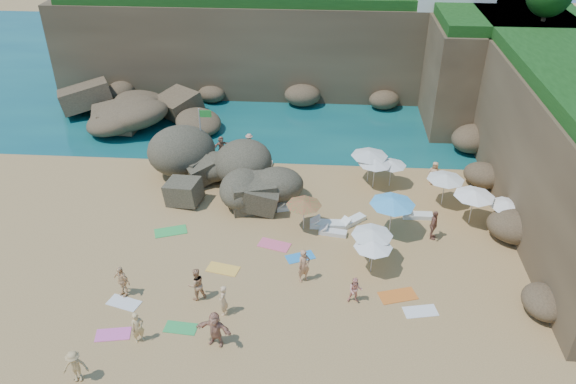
# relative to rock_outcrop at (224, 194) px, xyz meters

# --- Properties ---
(ground) EXTENTS (120.00, 120.00, 0.00)m
(ground) POSITION_rel_rock_outcrop_xyz_m (2.36, -5.60, 0.00)
(ground) COLOR tan
(ground) RESTS_ON ground
(seawater) EXTENTS (120.00, 120.00, 0.00)m
(seawater) POSITION_rel_rock_outcrop_xyz_m (2.36, 24.40, 0.00)
(seawater) COLOR #0C4751
(seawater) RESTS_ON ground
(cliff_back) EXTENTS (44.00, 8.00, 8.00)m
(cliff_back) POSITION_rel_rock_outcrop_xyz_m (4.36, 19.40, 4.00)
(cliff_back) COLOR brown
(cliff_back) RESTS_ON ground
(cliff_right) EXTENTS (8.00, 30.00, 8.00)m
(cliff_right) POSITION_rel_rock_outcrop_xyz_m (21.36, 2.40, 4.00)
(cliff_right) COLOR brown
(cliff_right) RESTS_ON ground
(cliff_corner) EXTENTS (10.00, 12.00, 8.00)m
(cliff_corner) POSITION_rel_rock_outcrop_xyz_m (19.36, 14.40, 4.00)
(cliff_corner) COLOR brown
(cliff_corner) RESTS_ON ground
(rock_promontory) EXTENTS (12.00, 7.00, 2.00)m
(rock_promontory) POSITION_rel_rock_outcrop_xyz_m (-8.64, 10.40, 0.00)
(rock_promontory) COLOR brown
(rock_promontory) RESTS_ON ground
(marina_masts) EXTENTS (3.10, 0.10, 6.00)m
(marina_masts) POSITION_rel_rock_outcrop_xyz_m (-14.14, 24.40, 3.00)
(marina_masts) COLOR white
(marina_masts) RESTS_ON ground
(rock_outcrop) EXTENTS (8.82, 6.93, 3.33)m
(rock_outcrop) POSITION_rel_rock_outcrop_xyz_m (0.00, 0.00, 0.00)
(rock_outcrop) COLOR brown
(rock_outcrop) RESTS_ON ground
(flag_pole) EXTENTS (0.87, 0.09, 4.45)m
(flag_pole) POSITION_rel_rock_outcrop_xyz_m (-1.88, 3.50, 2.84)
(flag_pole) COLOR silver
(flag_pole) RESTS_ON ground
(parasol_0) EXTENTS (2.21, 2.21, 2.09)m
(parasol_0) POSITION_rel_rock_outcrop_xyz_m (9.70, 1.66, 1.92)
(parasol_0) COLOR silver
(parasol_0) RESTS_ON ground
(parasol_1) EXTENTS (2.45, 2.45, 2.31)m
(parasol_1) POSITION_rel_rock_outcrop_xyz_m (9.38, 2.36, 2.12)
(parasol_1) COLOR silver
(parasol_1) RESTS_ON ground
(parasol_2) EXTENTS (1.96, 1.96, 1.85)m
(parasol_2) POSITION_rel_rock_outcrop_xyz_m (10.80, 1.91, 1.70)
(parasol_2) COLOR silver
(parasol_2) RESTS_ON ground
(parasol_3) EXTENTS (2.03, 2.03, 1.92)m
(parasol_3) POSITION_rel_rock_outcrop_xyz_m (17.02, -2.59, 1.76)
(parasol_3) COLOR silver
(parasol_3) RESTS_ON ground
(parasol_6) EXTENTS (2.10, 2.10, 1.99)m
(parasol_6) POSITION_rel_rock_outcrop_xyz_m (5.34, -3.42, 1.83)
(parasol_6) COLOR silver
(parasol_6) RESTS_ON ground
(parasol_7) EXTENTS (2.39, 2.39, 2.26)m
(parasol_7) POSITION_rel_rock_outcrop_xyz_m (15.22, -2.11, 2.07)
(parasol_7) COLOR silver
(parasol_7) RESTS_ON ground
(parasol_8) EXTENTS (2.30, 2.30, 2.18)m
(parasol_8) POSITION_rel_rock_outcrop_xyz_m (13.90, -0.17, 2.00)
(parasol_8) COLOR silver
(parasol_8) RESTS_ON ground
(parasol_9) EXTENTS (2.23, 2.23, 2.11)m
(parasol_9) POSITION_rel_rock_outcrop_xyz_m (9.08, -6.23, 1.94)
(parasol_9) COLOR silver
(parasol_9) RESTS_ON ground
(parasol_10) EXTENTS (2.61, 2.61, 2.46)m
(parasol_10) POSITION_rel_rock_outcrop_xyz_m (10.35, -3.58, 2.26)
(parasol_10) COLOR silver
(parasol_10) RESTS_ON ground
(parasol_11) EXTENTS (2.04, 2.04, 1.93)m
(parasol_11) POSITION_rel_rock_outcrop_xyz_m (9.10, -7.06, 1.77)
(parasol_11) COLOR silver
(parasol_11) RESTS_ON ground
(lounger_0) EXTENTS (1.57, 0.62, 0.24)m
(lounger_0) POSITION_rel_rock_outcrop_xyz_m (1.99, 4.14, 0.12)
(lounger_0) COLOR white
(lounger_0) RESTS_ON ground
(lounger_1) EXTENTS (2.00, 1.15, 0.30)m
(lounger_1) POSITION_rel_rock_outcrop_xyz_m (4.42, -1.29, 0.15)
(lounger_1) COLOR white
(lounger_1) RESTS_ON ground
(lounger_2) EXTENTS (1.81, 0.62, 0.28)m
(lounger_2) POSITION_rel_rock_outcrop_xyz_m (12.21, -1.77, 0.14)
(lounger_2) COLOR silver
(lounger_2) RESTS_ON ground
(lounger_3) EXTENTS (2.05, 0.72, 0.32)m
(lounger_3) POSITION_rel_rock_outcrop_xyz_m (6.73, -3.11, 0.16)
(lounger_3) COLOR white
(lounger_3) RESTS_ON ground
(lounger_4) EXTENTS (1.67, 0.79, 0.25)m
(lounger_4) POSITION_rel_rock_outcrop_xyz_m (7.08, -3.86, 0.12)
(lounger_4) COLOR silver
(lounger_4) RESTS_ON ground
(lounger_5) EXTENTS (1.69, 1.63, 0.27)m
(lounger_5) POSITION_rel_rock_outcrop_xyz_m (8.25, -2.62, 0.14)
(lounger_5) COLOR white
(lounger_5) RESTS_ON ground
(towel_1) EXTENTS (1.71, 1.07, 0.03)m
(towel_1) POSITION_rel_rock_outcrop_xyz_m (-3.09, -12.48, 0.01)
(towel_1) COLOR #E95AAF
(towel_1) RESTS_ON ground
(towel_3) EXTENTS (1.59, 0.89, 0.03)m
(towel_3) POSITION_rel_rock_outcrop_xyz_m (-0.04, -11.85, 0.01)
(towel_3) COLOR green
(towel_3) RESTS_ON ground
(towel_5) EXTENTS (1.79, 1.24, 0.03)m
(towel_5) POSITION_rel_rock_outcrop_xyz_m (-3.26, -10.38, 0.01)
(towel_5) COLOR silver
(towel_5) RESTS_ON ground
(towel_8) EXTENTS (1.75, 1.34, 0.03)m
(towel_8) POSITION_rel_rock_outcrop_xyz_m (5.29, -6.14, 0.01)
(towel_8) COLOR #2888D6
(towel_8) RESTS_ON ground
(towel_9) EXTENTS (1.97, 1.37, 0.03)m
(towel_9) POSITION_rel_rock_outcrop_xyz_m (3.76, -5.15, 0.02)
(towel_9) COLOR #ED5C7F
(towel_9) RESTS_ON ground
(towel_10) EXTENTS (2.06, 1.44, 0.03)m
(towel_10) POSITION_rel_rock_outcrop_xyz_m (10.36, -8.90, 0.02)
(towel_10) COLOR orange
(towel_10) RESTS_ON ground
(towel_11) EXTENTS (2.06, 1.50, 0.03)m
(towel_11) POSITION_rel_rock_outcrop_xyz_m (-2.44, -4.28, 0.02)
(towel_11) COLOR green
(towel_11) RESTS_ON ground
(towel_12) EXTENTS (1.85, 1.20, 0.03)m
(towel_12) POSITION_rel_rock_outcrop_xyz_m (1.21, -7.45, 0.02)
(towel_12) COLOR #FFBB43
(towel_12) RESTS_ON ground
(towel_13) EXTENTS (1.76, 1.12, 0.03)m
(towel_13) POSITION_rel_rock_outcrop_xyz_m (11.35, -9.94, 0.01)
(towel_13) COLOR white
(towel_13) RESTS_ON ground
(person_stand_0) EXTENTS (0.71, 0.67, 1.64)m
(person_stand_0) POSITION_rel_rock_outcrop_xyz_m (-1.72, -12.74, 0.82)
(person_stand_0) COLOR tan
(person_stand_0) RESTS_ON ground
(person_stand_1) EXTENTS (1.11, 1.05, 1.81)m
(person_stand_1) POSITION_rel_rock_outcrop_xyz_m (0.33, -9.76, 0.90)
(person_stand_1) COLOR tan
(person_stand_1) RESTS_ON ground
(person_stand_2) EXTENTS (1.02, 0.53, 1.50)m
(person_stand_2) POSITION_rel_rock_outcrop_xyz_m (0.92, 5.92, 0.75)
(person_stand_2) COLOR #DD9A7E
(person_stand_2) RESTS_ON ground
(person_stand_3) EXTENTS (0.73, 1.16, 1.83)m
(person_stand_3) POSITION_rel_rock_outcrop_xyz_m (12.77, -3.83, 0.92)
(person_stand_3) COLOR #8C5946
(person_stand_3) RESTS_ON ground
(person_stand_4) EXTENTS (0.89, 0.68, 1.62)m
(person_stand_4) POSITION_rel_rock_outcrop_xyz_m (13.73, 2.37, 0.81)
(person_stand_4) COLOR #E2A876
(person_stand_4) RESTS_ON ground
(person_stand_5) EXTENTS (1.38, 1.00, 1.47)m
(person_stand_5) POSITION_rel_rock_outcrop_xyz_m (-1.06, 5.41, 0.73)
(person_stand_5) COLOR #AA7055
(person_stand_5) RESTS_ON ground
(person_stand_6) EXTENTS (0.43, 0.63, 1.68)m
(person_stand_6) POSITION_rel_rock_outcrop_xyz_m (1.84, -10.74, 0.84)
(person_stand_6) COLOR #E5B682
(person_stand_6) RESTS_ON ground
(person_lie_0) EXTENTS (1.33, 1.79, 0.43)m
(person_lie_0) POSITION_rel_rock_outcrop_xyz_m (-3.65, -15.14, 0.22)
(person_lie_0) COLOR tan
(person_lie_0) RESTS_ON ground
(person_lie_1) EXTENTS (1.70, 2.02, 0.43)m
(person_lie_1) POSITION_rel_rock_outcrop_xyz_m (-3.42, -9.78, 0.21)
(person_lie_1) COLOR #F3C38A
(person_lie_1) RESTS_ON ground
(person_lie_3) EXTENTS (2.07, 2.16, 0.48)m
(person_lie_3) POSITION_rel_rock_outcrop_xyz_m (1.80, -12.69, 0.24)
(person_lie_3) COLOR tan
(person_lie_3) RESTS_ON ground
(person_lie_4) EXTENTS (1.60, 1.96, 0.45)m
(person_lie_4) POSITION_rel_rock_outcrop_xyz_m (5.57, -8.04, 0.23)
(person_lie_4) COLOR tan
(person_lie_4) RESTS_ON ground
(person_lie_5) EXTENTS (0.73, 1.46, 0.55)m
(person_lie_5) POSITION_rel_rock_outcrop_xyz_m (8.16, -9.48, 0.27)
(person_lie_5) COLOR #EF9B87
(person_lie_5) RESTS_ON ground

